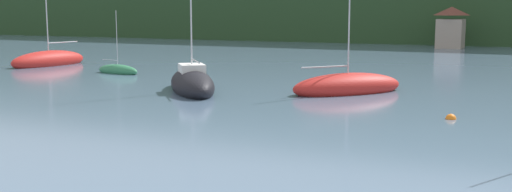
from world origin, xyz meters
TOP-DOWN VIEW (x-y plane):
  - shore_building_west at (0.00, 102.53)m, footprint 3.57×5.35m
  - sailboat_far_0 at (-20.35, 55.43)m, footprint 4.46×1.84m
  - sailboat_far_2 at (-30.93, 58.45)m, footprint 3.03×8.48m
  - sailboat_far_4 at (0.26, 52.35)m, footprint 6.95×7.65m
  - sailboat_far_7 at (-8.94, 48.60)m, footprint 7.12×7.77m
  - mooring_buoy_far at (7.40, 45.67)m, footprint 0.51×0.51m

SIDE VIEW (x-z plane):
  - mooring_buoy_far at x=7.40m, z-range -0.25..0.25m
  - sailboat_far_0 at x=-20.35m, z-range -2.50..2.98m
  - sailboat_far_4 at x=0.26m, z-range -3.84..4.65m
  - sailboat_far_2 at x=-30.93m, z-range -5.06..5.97m
  - sailboat_far_7 at x=-8.94m, z-range -4.86..5.89m
  - shore_building_west at x=0.00m, z-range -0.08..5.63m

